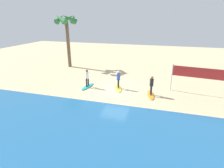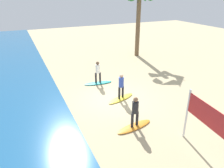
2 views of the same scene
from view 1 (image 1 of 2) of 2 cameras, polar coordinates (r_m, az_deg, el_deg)
ground_plane at (r=16.87m, az=0.94°, el=-1.80°), size 60.00×60.00×0.00m
surfboard_orange at (r=16.01m, az=12.04°, el=-3.34°), size 0.93×2.17×0.09m
surfer_orange at (r=15.65m, az=12.30°, el=-0.01°), size 0.32×0.45×1.64m
surfboard_yellow at (r=17.15m, az=1.98°, el=-1.27°), size 1.23×2.17×0.09m
surfer_yellow at (r=16.82m, az=2.02°, el=1.88°), size 0.32×0.44×1.64m
surfboard_teal at (r=17.67m, az=-7.66°, el=-0.78°), size 0.79×2.15×0.09m
surfer_teal at (r=17.35m, az=-7.81°, el=2.28°), size 0.32×0.46×1.64m
palm_tree at (r=24.84m, az=-14.07°, el=17.77°), size 2.88×3.03×6.88m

